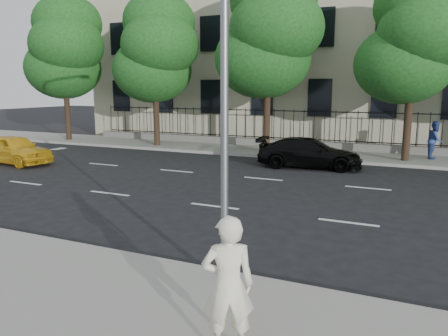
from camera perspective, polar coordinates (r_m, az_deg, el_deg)
The scene contains 14 objects.
ground at distance 11.32m, azimuth -6.77°, elevation -8.06°, with size 120.00×120.00×0.00m, color black.
near_sidewalk at distance 8.39m, azimuth -21.51°, elevation -15.02°, with size 60.00×4.00×0.15m, color gray.
far_sidewalk at distance 24.09m, azimuth 10.65°, elevation 1.89°, with size 60.00×4.00×0.15m, color gray.
lane_markings at distance 15.42m, azimuth 2.37°, elevation -2.97°, with size 49.60×4.62×0.01m, color silver, non-canonical shape.
masonry_building at distance 33.05m, azimuth 15.15°, elevation 19.56°, with size 34.60×12.11×18.50m.
iron_fence at distance 25.66m, azimuth 11.61°, elevation 3.66°, with size 30.00×0.50×2.20m.
tree_a at distance 31.29m, azimuth -19.98°, elevation 14.50°, with size 5.71×5.31×9.39m.
tree_b at distance 26.92m, azimuth -8.80°, elevation 15.14°, with size 5.53×5.12×8.97m.
tree_c at distance 23.94m, azimuth 6.03°, elevation 17.17°, with size 5.89×5.50×9.80m.
tree_d at distance 22.65m, azimuth 23.69°, elevation 15.31°, with size 5.34×4.94×8.84m.
yellow_taxi at distance 23.04m, azimuth -25.73°, elevation 2.21°, with size 1.65×4.09×1.39m, color gold.
black_sedan at distance 20.11m, azimuth 11.07°, elevation 1.95°, with size 1.90×4.67×1.36m, color black.
woman_near at distance 5.79m, azimuth 0.54°, elevation -15.09°, with size 0.68×0.45×1.87m, color white.
pedestrian_far at distance 23.62m, azimuth 25.88°, elevation 3.31°, with size 0.90×0.70×1.85m, color #2D438E.
Camera 1 is at (5.60, -9.17, 3.58)m, focal length 35.00 mm.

